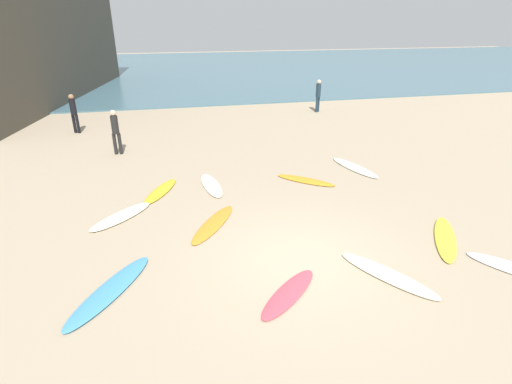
% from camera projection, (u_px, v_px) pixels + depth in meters
% --- Properties ---
extents(ground_plane, '(120.00, 120.00, 0.00)m').
position_uv_depth(ground_plane, '(300.00, 260.00, 9.23)').
color(ground_plane, tan).
extents(ocean_water, '(120.00, 40.00, 0.08)m').
position_uv_depth(ocean_water, '(185.00, 69.00, 42.64)').
color(ocean_water, slate).
rests_on(ocean_water, ground_plane).
extents(surfboard_0, '(1.73, 2.29, 0.08)m').
position_uv_depth(surfboard_0, '(445.00, 238.00, 10.05)').
color(surfboard_0, yellow).
rests_on(surfboard_0, ground_plane).
extents(surfboard_1, '(1.90, 1.79, 0.07)m').
position_uv_depth(surfboard_1, '(306.00, 180.00, 13.62)').
color(surfboard_1, gold).
rests_on(surfboard_1, ground_plane).
extents(surfboard_2, '(1.64, 2.30, 0.08)m').
position_uv_depth(surfboard_2, '(388.00, 275.00, 8.63)').
color(surfboard_2, '#E9E8C9').
rests_on(surfboard_2, ground_plane).
extents(surfboard_3, '(1.90, 1.91, 0.09)m').
position_uv_depth(surfboard_3, '(121.00, 216.00, 11.15)').
color(surfboard_3, silver).
rests_on(surfboard_3, ground_plane).
extents(surfboard_4, '(1.75, 1.67, 0.07)m').
position_uv_depth(surfboard_4, '(289.00, 293.00, 8.06)').
color(surfboard_4, '#DC4B5B').
rests_on(surfboard_4, ground_plane).
extents(surfboard_5, '(1.15, 2.54, 0.08)m').
position_uv_depth(surfboard_5, '(355.00, 167.00, 14.77)').
color(surfboard_5, white).
rests_on(surfboard_5, ground_plane).
extents(surfboard_6, '(1.87, 2.47, 0.09)m').
position_uv_depth(surfboard_6, '(110.00, 290.00, 8.13)').
color(surfboard_6, '#4B9EE4').
rests_on(surfboard_6, ground_plane).
extents(surfboard_8, '(1.36, 2.08, 0.08)m').
position_uv_depth(surfboard_8, '(161.00, 191.00, 12.76)').
color(surfboard_8, yellow).
rests_on(surfboard_8, ground_plane).
extents(surfboard_9, '(1.70, 2.25, 0.06)m').
position_uv_depth(surfboard_9, '(213.00, 224.00, 10.76)').
color(surfboard_9, orange).
rests_on(surfboard_9, ground_plane).
extents(surfboard_10, '(0.74, 2.19, 0.08)m').
position_uv_depth(surfboard_10, '(211.00, 185.00, 13.22)').
color(surfboard_10, silver).
rests_on(surfboard_10, ground_plane).
extents(beachgoer_near, '(0.34, 0.30, 1.82)m').
position_uv_depth(beachgoer_near, '(115.00, 130.00, 15.91)').
color(beachgoer_near, black).
rests_on(beachgoer_near, ground_plane).
extents(beachgoer_mid, '(0.40, 0.40, 1.86)m').
position_uv_depth(beachgoer_mid, '(318.00, 94.00, 23.10)').
color(beachgoer_mid, '#1E3342').
rests_on(beachgoer_mid, ground_plane).
extents(beachgoer_far, '(0.38, 0.38, 1.86)m').
position_uv_depth(beachgoer_far, '(74.00, 111.00, 18.85)').
color(beachgoer_far, black).
rests_on(beachgoer_far, ground_plane).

